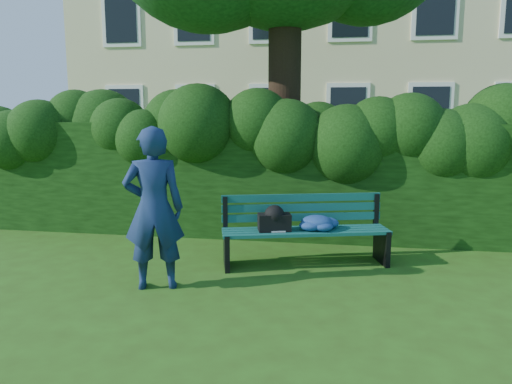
# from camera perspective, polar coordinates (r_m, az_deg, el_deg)

# --- Properties ---
(ground) EXTENTS (80.00, 80.00, 0.00)m
(ground) POSITION_cam_1_polar(r_m,az_deg,el_deg) (6.07, -0.98, -9.80)
(ground) COLOR #2E4D16
(ground) RESTS_ON ground
(apartment_building) EXTENTS (16.00, 8.08, 12.00)m
(apartment_building) POSITION_cam_1_polar(r_m,az_deg,el_deg) (20.06, 7.03, 20.80)
(apartment_building) COLOR #D0C28C
(apartment_building) RESTS_ON ground
(hedge) EXTENTS (10.00, 1.00, 1.80)m
(hedge) POSITION_cam_1_polar(r_m,az_deg,el_deg) (7.98, 1.97, 1.48)
(hedge) COLOR black
(hedge) RESTS_ON ground
(park_bench) EXTENTS (2.21, 1.12, 0.89)m
(park_bench) POSITION_cam_1_polar(r_m,az_deg,el_deg) (6.50, 5.43, -3.97)
(park_bench) COLOR #0F4C48
(park_bench) RESTS_ON ground
(man_reading) EXTENTS (0.77, 0.62, 1.82)m
(man_reading) POSITION_cam_1_polar(r_m,az_deg,el_deg) (5.65, -11.61, -1.87)
(man_reading) COLOR navy
(man_reading) RESTS_ON ground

